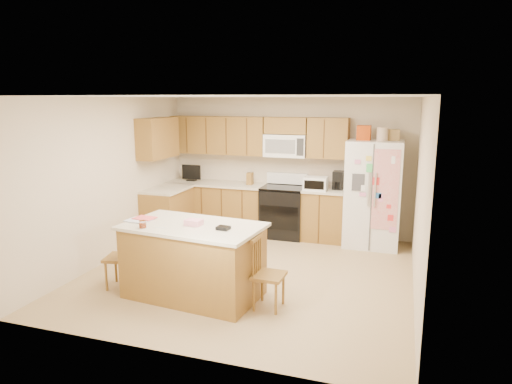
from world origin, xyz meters
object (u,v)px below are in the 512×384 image
(windsor_chair_left, at_px, (122,257))
(windsor_chair_back, at_px, (220,251))
(refrigerator, at_px, (373,193))
(windsor_chair_right, at_px, (267,275))
(stove, at_px, (284,211))
(island, at_px, (193,260))

(windsor_chair_left, bearing_deg, windsor_chair_back, 28.24)
(windsor_chair_left, distance_m, windsor_chair_back, 1.31)
(refrigerator, distance_m, windsor_chair_back, 2.96)
(refrigerator, bearing_deg, windsor_chair_left, -136.64)
(refrigerator, xyz_separation_m, windsor_chair_right, (-1.01, -2.85, -0.51))
(stove, xyz_separation_m, island, (-0.42, -2.87, -0.00))
(refrigerator, relative_size, island, 1.13)
(refrigerator, bearing_deg, island, -125.34)
(island, distance_m, windsor_chair_left, 1.03)
(island, xyz_separation_m, windsor_chair_back, (0.12, 0.58, -0.05))
(stove, height_order, windsor_chair_left, stove)
(stove, height_order, windsor_chair_back, stove)
(stove, relative_size, windsor_chair_right, 1.29)
(windsor_chair_left, relative_size, windsor_chair_back, 0.99)
(stove, relative_size, windsor_chair_left, 1.28)
(island, bearing_deg, windsor_chair_left, -177.59)
(stove, distance_m, island, 2.90)
(windsor_chair_left, bearing_deg, windsor_chair_right, 0.12)
(island, xyz_separation_m, windsor_chair_left, (-1.03, -0.04, -0.06))
(island, relative_size, windsor_chair_left, 2.05)
(refrigerator, relative_size, windsor_chair_right, 2.32)
(windsor_chair_back, height_order, windsor_chair_right, windsor_chair_back)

